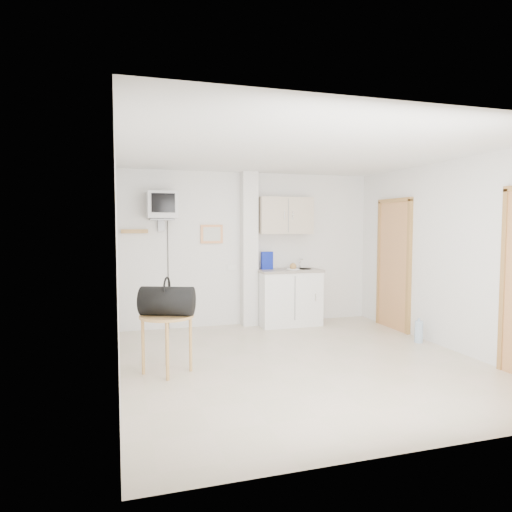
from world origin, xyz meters
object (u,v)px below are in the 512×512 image
object	(u,v)px
water_bottle	(419,332)
round_table	(167,323)
duffel_bag	(167,301)
crt_television	(162,206)

from	to	relation	value
water_bottle	round_table	bearing A→B (deg)	-175.08
duffel_bag	crt_television	bearing A→B (deg)	107.49
crt_television	duffel_bag	world-z (taller)	crt_television
crt_television	round_table	world-z (taller)	crt_television
round_table	duffel_bag	size ratio (longest dim) A/B	1.01
round_table	water_bottle	distance (m)	3.55
crt_television	water_bottle	xyz separation A→B (m)	(3.37, -1.64, -1.78)
round_table	duffel_bag	bearing A→B (deg)	-85.60
crt_television	water_bottle	size ratio (longest dim) A/B	6.29
round_table	crt_television	bearing A→B (deg)	85.81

